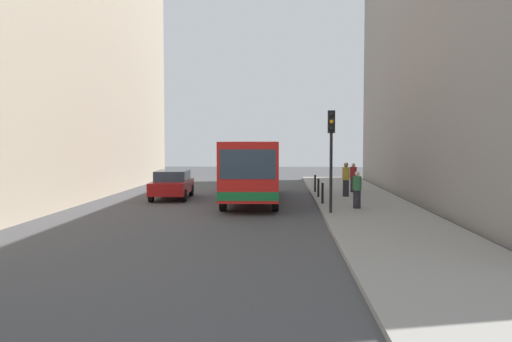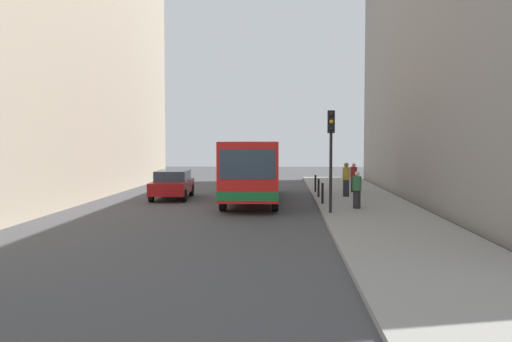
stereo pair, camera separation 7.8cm
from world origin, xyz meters
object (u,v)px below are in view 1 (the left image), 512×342
(bus, at_px, (252,167))
(bollard_near, at_px, (322,193))
(car_beside_bus, at_px, (172,184))
(pedestrian_near_signal, at_px, (357,190))
(pedestrian_mid_sidewalk, at_px, (346,179))
(bollard_far, at_px, (315,183))
(traffic_light, at_px, (331,142))
(bollard_mid, at_px, (318,188))
(pedestrian_far_sidewalk, at_px, (353,178))

(bus, bearing_deg, bollard_near, 144.66)
(bus, distance_m, car_beside_bus, 4.44)
(bus, height_order, pedestrian_near_signal, bus)
(bus, relative_size, bollard_near, 11.66)
(car_beside_bus, xyz_separation_m, pedestrian_near_signal, (8.99, -4.79, 0.15))
(car_beside_bus, bearing_deg, pedestrian_mid_sidewalk, 177.82)
(car_beside_bus, height_order, bollard_far, car_beside_bus)
(car_beside_bus, xyz_separation_m, pedestrian_mid_sidewalk, (9.09, 0.12, 0.25))
(traffic_light, height_order, bollard_near, traffic_light)
(bollard_mid, distance_m, pedestrian_near_signal, 4.79)
(bollard_mid, distance_m, pedestrian_far_sidewalk, 3.60)
(bollard_mid, relative_size, pedestrian_near_signal, 0.60)
(bollard_far, relative_size, pedestrian_near_signal, 0.60)
(car_beside_bus, height_order, pedestrian_near_signal, pedestrian_near_signal)
(pedestrian_near_signal, distance_m, pedestrian_far_sidewalk, 7.50)
(car_beside_bus, distance_m, bollard_mid, 7.65)
(pedestrian_far_sidewalk, bearing_deg, bollard_near, -115.80)
(bollard_near, bearing_deg, bollard_mid, 90.00)
(bollard_mid, xyz_separation_m, pedestrian_far_sidewalk, (2.15, 2.87, 0.34))
(car_beside_bus, relative_size, bollard_far, 4.72)
(bollard_mid, xyz_separation_m, bollard_far, (0.00, 2.89, 0.00))
(pedestrian_near_signal, bearing_deg, bus, -77.85)
(bollard_far, bearing_deg, pedestrian_near_signal, -79.77)
(bus, bearing_deg, pedestrian_near_signal, 138.56)
(traffic_light, distance_m, pedestrian_near_signal, 2.84)
(car_beside_bus, bearing_deg, pedestrian_near_signal, 149.00)
(bollard_far, xyz_separation_m, pedestrian_far_sidewalk, (2.15, -0.01, 0.34))
(pedestrian_near_signal, bearing_deg, pedestrian_far_sidewalk, -134.02)
(pedestrian_mid_sidewalk, bearing_deg, pedestrian_far_sidewalk, 104.48)
(traffic_light, relative_size, pedestrian_mid_sidewalk, 2.32)
(car_beside_bus, relative_size, pedestrian_mid_sidewalk, 2.54)
(bollard_near, bearing_deg, traffic_light, -88.20)
(bollard_mid, bearing_deg, car_beside_bus, 178.41)
(bus, relative_size, car_beside_bus, 2.47)
(car_beside_bus, bearing_deg, pedestrian_far_sidewalk, -167.76)
(bus, relative_size, bollard_far, 11.66)
(traffic_light, bearing_deg, car_beside_bus, 140.94)
(car_beside_bus, distance_m, pedestrian_near_signal, 10.19)
(car_beside_bus, height_order, bollard_near, car_beside_bus)
(bollard_near, distance_m, pedestrian_mid_sidewalk, 3.55)
(bollard_near, distance_m, pedestrian_far_sidewalk, 6.16)
(traffic_light, xyz_separation_m, pedestrian_far_sidewalk, (2.05, 8.94, -2.04))
(pedestrian_near_signal, relative_size, pedestrian_far_sidewalk, 0.97)
(pedestrian_mid_sidewalk, bearing_deg, bus, -138.90)
(traffic_light, xyz_separation_m, pedestrian_mid_sidewalk, (1.34, 6.41, -1.97))
(pedestrian_far_sidewalk, bearing_deg, car_beside_bus, -170.14)
(bollard_mid, bearing_deg, bus, -169.73)
(car_beside_bus, distance_m, bollard_near, 8.25)
(bollard_near, distance_m, pedestrian_near_signal, 2.19)
(car_beside_bus, height_order, bollard_mid, car_beside_bus)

